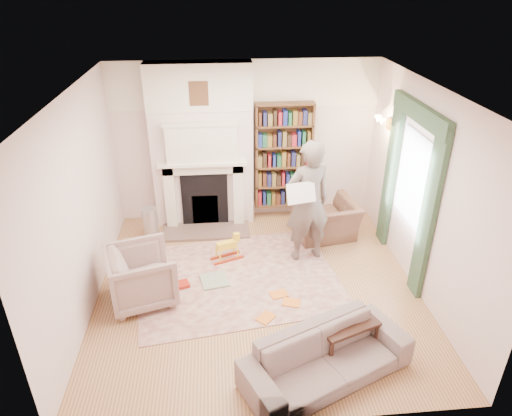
{
  "coord_description": "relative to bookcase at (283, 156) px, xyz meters",
  "views": [
    {
      "loc": [
        -0.5,
        -5.28,
        4.04
      ],
      "look_at": [
        0.0,
        0.25,
        1.15
      ],
      "focal_mm": 32.0,
      "sensor_mm": 36.0,
      "label": 1
    }
  ],
  "objects": [
    {
      "name": "floor",
      "position": [
        -0.65,
        -2.12,
        -1.18
      ],
      "size": [
        4.5,
        4.5,
        0.0
      ],
      "primitive_type": "plane",
      "color": "brown",
      "rests_on": "ground"
    },
    {
      "name": "ceiling",
      "position": [
        -0.65,
        -2.12,
        1.62
      ],
      "size": [
        4.5,
        4.5,
        0.0
      ],
      "primitive_type": "plane",
      "rotation": [
        3.14,
        0.0,
        0.0
      ],
      "color": "white",
      "rests_on": "wall_back"
    },
    {
      "name": "wall_back",
      "position": [
        -0.65,
        0.13,
        0.22
      ],
      "size": [
        4.5,
        0.0,
        4.5
      ],
      "primitive_type": "plane",
      "rotation": [
        1.57,
        0.0,
        0.0
      ],
      "color": "silver",
      "rests_on": "floor"
    },
    {
      "name": "wall_front",
      "position": [
        -0.65,
        -4.37,
        0.22
      ],
      "size": [
        4.5,
        0.0,
        4.5
      ],
      "primitive_type": "plane",
      "rotation": [
        -1.57,
        0.0,
        0.0
      ],
      "color": "silver",
      "rests_on": "floor"
    },
    {
      "name": "wall_left",
      "position": [
        -2.9,
        -2.12,
        0.22
      ],
      "size": [
        0.0,
        4.5,
        4.5
      ],
      "primitive_type": "plane",
      "rotation": [
        1.57,
        0.0,
        1.57
      ],
      "color": "silver",
      "rests_on": "floor"
    },
    {
      "name": "wall_right",
      "position": [
        1.6,
        -2.12,
        0.22
      ],
      "size": [
        0.0,
        4.5,
        4.5
      ],
      "primitive_type": "plane",
      "rotation": [
        1.57,
        0.0,
        -1.57
      ],
      "color": "silver",
      "rests_on": "floor"
    },
    {
      "name": "fireplace",
      "position": [
        -1.4,
        -0.07,
        0.21
      ],
      "size": [
        1.7,
        0.58,
        2.8
      ],
      "color": "silver",
      "rests_on": "floor"
    },
    {
      "name": "bookcase",
      "position": [
        0.0,
        0.0,
        0.0
      ],
      "size": [
        1.0,
        0.24,
        1.85
      ],
      "primitive_type": "cube",
      "color": "brown",
      "rests_on": "floor"
    },
    {
      "name": "window",
      "position": [
        1.58,
        -1.72,
        0.27
      ],
      "size": [
        0.02,
        0.9,
        1.3
      ],
      "primitive_type": "cube",
      "color": "silver",
      "rests_on": "wall_right"
    },
    {
      "name": "curtain_left",
      "position": [
        1.55,
        -2.42,
        0.02
      ],
      "size": [
        0.07,
        0.32,
        2.4
      ],
      "primitive_type": "cube",
      "color": "#2A412A",
      "rests_on": "floor"
    },
    {
      "name": "curtain_right",
      "position": [
        1.55,
        -1.02,
        0.02
      ],
      "size": [
        0.07,
        0.32,
        2.4
      ],
      "primitive_type": "cube",
      "color": "#2A412A",
      "rests_on": "floor"
    },
    {
      "name": "pelmet",
      "position": [
        1.54,
        -1.72,
        1.2
      ],
      "size": [
        0.09,
        1.7,
        0.24
      ],
      "primitive_type": "cube",
      "color": "#2A412A",
      "rests_on": "wall_right"
    },
    {
      "name": "wall_sconce",
      "position": [
        1.38,
        -0.62,
        0.72
      ],
      "size": [
        0.2,
        0.24,
        0.24
      ],
      "primitive_type": null,
      "color": "gold",
      "rests_on": "wall_right"
    },
    {
      "name": "rug",
      "position": [
        -0.93,
        -1.9,
        -1.17
      ],
      "size": [
        3.17,
        2.6,
        0.01
      ],
      "primitive_type": "cube",
      "rotation": [
        0.0,
        0.0,
        0.14
      ],
      "color": "beige",
      "rests_on": "floor"
    },
    {
      "name": "armchair_reading",
      "position": [
        0.62,
        -0.82,
        -0.85
      ],
      "size": [
        1.13,
        1.02,
        0.65
      ],
      "primitive_type": "imported",
      "rotation": [
        0.0,
        0.0,
        3.31
      ],
      "color": "#432B23",
      "rests_on": "floor"
    },
    {
      "name": "armchair_left",
      "position": [
        -2.24,
        -2.26,
        -0.78
      ],
      "size": [
        1.08,
        1.06,
        0.79
      ],
      "primitive_type": "imported",
      "rotation": [
        0.0,
        0.0,
        1.86
      ],
      "color": "#B5A396",
      "rests_on": "floor"
    },
    {
      "name": "sofa",
      "position": [
        -0.05,
        -3.81,
        -0.9
      ],
      "size": [
        2.05,
        1.47,
        0.56
      ],
      "primitive_type": "imported",
      "rotation": [
        0.0,
        0.0,
        0.42
      ],
      "color": "gray",
      "rests_on": "floor"
    },
    {
      "name": "man_reading",
      "position": [
        0.17,
        -1.42,
        -0.2
      ],
      "size": [
        0.79,
        0.61,
        1.95
      ],
      "primitive_type": "imported",
      "rotation": [
        0.0,
        0.0,
        3.36
      ],
      "color": "#62554E",
      "rests_on": "floor"
    },
    {
      "name": "newspaper",
      "position": [
        0.02,
        -1.62,
        0.06
      ],
      "size": [
        0.45,
        0.22,
        0.29
      ],
      "primitive_type": "cube",
      "rotation": [
        -0.35,
        0.0,
        0.22
      ],
      "color": "white",
      "rests_on": "man_reading"
    },
    {
      "name": "coffee_table",
      "position": [
        0.25,
        -3.44,
        -0.95
      ],
      "size": [
        0.82,
        0.67,
        0.45
      ],
      "primitive_type": null,
      "rotation": [
        0.0,
        0.0,
        0.37
      ],
      "color": "#371D13",
      "rests_on": "floor"
    },
    {
      "name": "paraffin_heater",
      "position": [
        -2.32,
        -0.59,
        -0.9
      ],
      "size": [
        0.26,
        0.26,
        0.55
      ],
      "primitive_type": "cylinder",
      "rotation": [
        0.0,
        0.0,
        -0.1
      ],
      "color": "#B4B7BD",
      "rests_on": "floor"
    },
    {
      "name": "rocking_horse",
      "position": [
        -1.06,
        -1.38,
        -0.96
      ],
      "size": [
        0.53,
        0.36,
        0.44
      ],
      "primitive_type": null,
      "rotation": [
        0.0,
        0.0,
        0.37
      ],
      "color": "yellow",
      "rests_on": "rug"
    },
    {
      "name": "board_game",
      "position": [
        -1.27,
        -1.95,
        -1.15
      ],
      "size": [
        0.45,
        0.45,
        0.03
      ],
      "primitive_type": "cube",
      "rotation": [
        0.0,
        0.0,
        0.2
      ],
      "color": "#E4D550",
      "rests_on": "rug"
    },
    {
      "name": "game_box_lid",
      "position": [
        -1.77,
        -2.03,
        -1.14
      ],
      "size": [
        0.31,
        0.26,
        0.05
      ],
      "primitive_type": "cube",
      "rotation": [
        0.0,
        0.0,
        0.31
      ],
      "color": "#A52012",
      "rests_on": "rug"
    },
    {
      "name": "comic_annuals",
      "position": [
        -0.4,
        -2.57,
        -1.16
      ],
      "size": [
        0.67,
        0.73,
        0.02
      ],
      "color": "red",
      "rests_on": "rug"
    }
  ]
}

